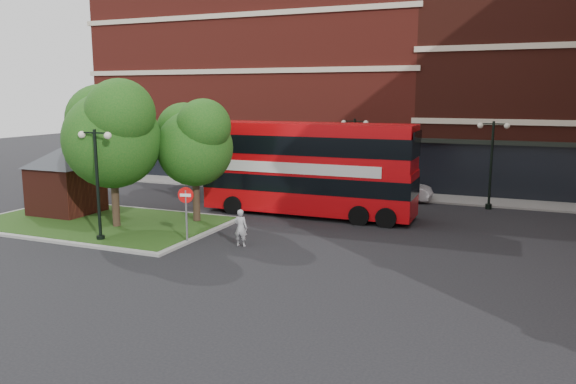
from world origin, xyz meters
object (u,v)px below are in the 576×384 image
at_px(bus, 308,163).
at_px(woman, 241,228).
at_px(car_silver, 264,178).
at_px(car_white, 395,188).

distance_m(bus, woman, 7.38).
distance_m(bus, car_silver, 9.31).
relative_size(bus, car_white, 2.55).
bearing_deg(car_silver, bus, -137.44).
xyz_separation_m(woman, car_silver, (-5.40, 14.00, -0.07)).
xyz_separation_m(bus, car_white, (3.44, 6.11, -2.12)).
xyz_separation_m(bus, car_silver, (-5.84, 6.93, -2.12)).
bearing_deg(car_white, bus, 152.04).
xyz_separation_m(car_silver, car_white, (9.28, -0.82, -0.00)).
bearing_deg(bus, woman, -94.04).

